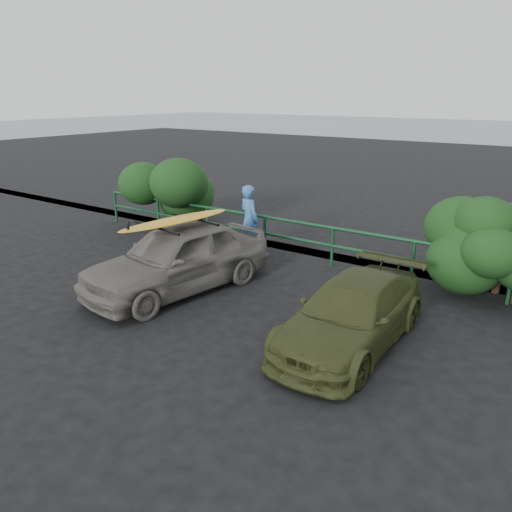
{
  "coord_description": "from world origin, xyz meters",
  "views": [
    {
      "loc": [
        6.18,
        -5.65,
        4.12
      ],
      "look_at": [
        0.91,
        1.87,
        1.11
      ],
      "focal_mm": 35.0,
      "sensor_mm": 36.0,
      "label": 1
    }
  ],
  "objects_px": {
    "guardrail": "(297,240)",
    "man": "(249,220)",
    "surfboard": "(176,220)",
    "olive_vehicle": "(352,314)",
    "sedan": "(178,258)"
  },
  "relations": [
    {
      "from": "guardrail",
      "to": "man",
      "type": "distance_m",
      "value": 1.39
    },
    {
      "from": "guardrail",
      "to": "man",
      "type": "bearing_deg",
      "value": -167.15
    },
    {
      "from": "sedan",
      "to": "surfboard",
      "type": "bearing_deg",
      "value": -81.14
    },
    {
      "from": "sedan",
      "to": "man",
      "type": "relative_size",
      "value": 2.33
    },
    {
      "from": "man",
      "to": "surfboard",
      "type": "relative_size",
      "value": 0.67
    },
    {
      "from": "olive_vehicle",
      "to": "guardrail",
      "type": "bearing_deg",
      "value": 131.78
    },
    {
      "from": "guardrail",
      "to": "surfboard",
      "type": "distance_m",
      "value": 3.59
    },
    {
      "from": "sedan",
      "to": "man",
      "type": "distance_m",
      "value": 2.99
    },
    {
      "from": "olive_vehicle",
      "to": "man",
      "type": "xyz_separation_m",
      "value": [
        -4.37,
        3.1,
        0.37
      ]
    },
    {
      "from": "guardrail",
      "to": "surfboard",
      "type": "bearing_deg",
      "value": -107.83
    },
    {
      "from": "olive_vehicle",
      "to": "man",
      "type": "bearing_deg",
      "value": 144.24
    },
    {
      "from": "guardrail",
      "to": "olive_vehicle",
      "type": "relative_size",
      "value": 3.63
    },
    {
      "from": "guardrail",
      "to": "man",
      "type": "xyz_separation_m",
      "value": [
        -1.29,
        -0.3,
        0.41
      ]
    },
    {
      "from": "surfboard",
      "to": "guardrail",
      "type": "bearing_deg",
      "value": 81.03
    },
    {
      "from": "man",
      "to": "surfboard",
      "type": "distance_m",
      "value": 3.05
    }
  ]
}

